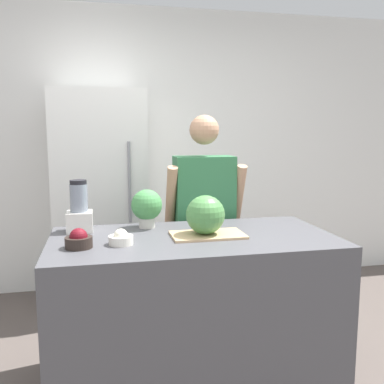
% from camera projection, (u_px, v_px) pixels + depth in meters
% --- Properties ---
extents(wall_back, '(8.00, 0.06, 2.60)m').
position_uv_depth(wall_back, '(154.00, 150.00, 4.07)').
color(wall_back, white).
rests_on(wall_back, ground_plane).
extents(counter_island, '(1.61, 0.83, 0.89)m').
position_uv_depth(counter_island, '(193.00, 310.00, 2.51)').
color(counter_island, '#4C4C51').
rests_on(counter_island, ground_plane).
extents(refrigerator, '(0.75, 0.71, 1.81)m').
position_uv_depth(refrigerator, '(101.00, 199.00, 3.64)').
color(refrigerator, white).
rests_on(refrigerator, ground_plane).
extents(person, '(0.56, 0.26, 1.59)m').
position_uv_depth(person, '(204.00, 225.00, 3.07)').
color(person, '#4C608C').
rests_on(person, ground_plane).
extents(cutting_board, '(0.42, 0.24, 0.01)m').
position_uv_depth(cutting_board, '(208.00, 235.00, 2.44)').
color(cutting_board, tan).
rests_on(cutting_board, counter_island).
extents(watermelon, '(0.22, 0.22, 0.22)m').
position_uv_depth(watermelon, '(205.00, 215.00, 2.42)').
color(watermelon, '#4C8C47').
rests_on(watermelon, cutting_board).
extents(bowl_cherries, '(0.14, 0.14, 0.10)m').
position_uv_depth(bowl_cherries, '(79.00, 240.00, 2.20)').
color(bowl_cherries, '#2D231E').
rests_on(bowl_cherries, counter_island).
extents(bowl_cream, '(0.13, 0.13, 0.09)m').
position_uv_depth(bowl_cream, '(121.00, 239.00, 2.26)').
color(bowl_cream, white).
rests_on(bowl_cream, counter_island).
extents(blender, '(0.15, 0.15, 0.31)m').
position_uv_depth(blender, '(79.00, 211.00, 2.54)').
color(blender, silver).
rests_on(blender, counter_island).
extents(potted_plant, '(0.19, 0.19, 0.24)m').
position_uv_depth(potted_plant, '(147.00, 206.00, 2.64)').
color(potted_plant, beige).
rests_on(potted_plant, counter_island).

